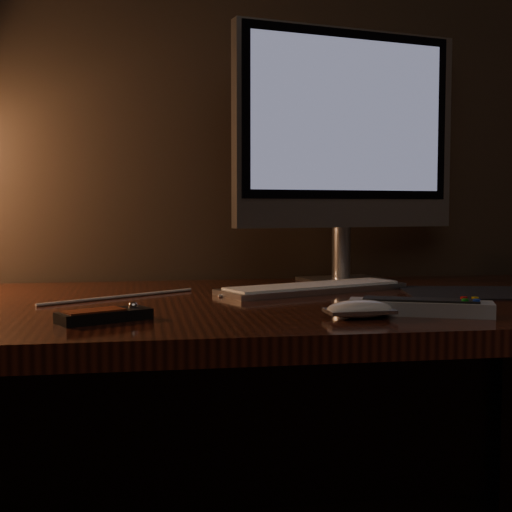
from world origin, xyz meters
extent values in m
cube|color=black|center=(0.00, 2.26, 1.35)|extent=(4.00, 0.02, 2.70)
cube|color=#3C170D|center=(0.00, 1.85, 0.73)|extent=(1.60, 0.75, 0.04)
cube|color=black|center=(0.75, 2.18, 0.35)|extent=(0.06, 0.06, 0.71)
cube|color=black|center=(0.00, 2.20, 0.45)|extent=(1.48, 0.02, 0.51)
cube|color=silver|center=(0.31, 2.14, 0.75)|extent=(0.21, 0.19, 0.01)
cylinder|color=silver|center=(0.31, 2.17, 0.82)|extent=(0.05, 0.05, 0.12)
cube|color=silver|center=(0.31, 2.13, 1.10)|extent=(0.54, 0.15, 0.45)
cube|color=black|center=(0.31, 2.11, 1.13)|extent=(0.50, 0.11, 0.38)
cube|color=#8A90BC|center=(0.31, 2.11, 1.13)|extent=(0.47, 0.10, 0.34)
cube|color=silver|center=(0.20, 1.97, 0.76)|extent=(0.42, 0.26, 0.02)
cube|color=black|center=(0.50, 1.88, 0.75)|extent=(0.30, 0.26, 0.00)
ellipsoid|color=white|center=(0.18, 1.61, 0.76)|extent=(0.11, 0.06, 0.02)
cube|color=black|center=(-0.21, 1.65, 0.76)|extent=(0.15, 0.11, 0.02)
cube|color=maroon|center=(-0.21, 1.65, 0.77)|extent=(0.10, 0.08, 0.00)
sphere|color=silver|center=(-0.21, 1.65, 0.77)|extent=(0.02, 0.02, 0.02)
cube|color=#9C9EA2|center=(0.29, 1.63, 0.76)|extent=(0.23, 0.14, 0.02)
cube|color=black|center=(0.29, 1.63, 0.77)|extent=(0.18, 0.11, 0.00)
cylinder|color=red|center=(0.29, 1.63, 0.78)|extent=(0.01, 0.01, 0.00)
cylinder|color=#0C8C19|center=(0.29, 1.63, 0.78)|extent=(0.01, 0.01, 0.00)
cylinder|color=gold|center=(0.29, 1.63, 0.78)|extent=(0.01, 0.01, 0.00)
cylinder|color=#1433BF|center=(0.29, 1.63, 0.78)|extent=(0.01, 0.01, 0.00)
cylinder|color=white|center=(-0.02, 1.92, 0.75)|extent=(0.61, 0.25, 0.01)
camera|label=1|loc=(-0.16, 0.55, 0.92)|focal=50.00mm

